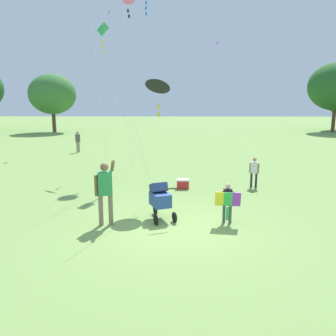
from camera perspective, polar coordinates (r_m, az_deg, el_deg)
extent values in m
plane|color=#75994C|center=(9.01, 1.05, -9.71)|extent=(120.00, 120.00, 0.00)
cylinder|color=brown|center=(36.85, -18.21, 7.09)|extent=(0.36, 0.36, 1.90)
ellipsoid|color=#387033|center=(36.79, -18.48, 11.44)|extent=(4.63, 4.17, 3.94)
cylinder|color=brown|center=(38.90, 25.54, 7.03)|extent=(0.36, 0.36, 2.28)
cylinder|color=#4C4C51|center=(9.38, 10.19, -7.33)|extent=(0.08, 0.08, 0.53)
cylinder|color=#4C4C51|center=(9.37, 9.17, -7.31)|extent=(0.08, 0.08, 0.53)
cube|color=black|center=(9.24, 9.77, -4.62)|extent=(0.24, 0.17, 0.39)
cylinder|color=tan|center=(9.25, 10.66, -4.80)|extent=(0.06, 0.06, 0.35)
cylinder|color=tan|center=(9.24, 8.88, -4.76)|extent=(0.06, 0.06, 0.35)
sphere|color=tan|center=(9.17, 9.83, -2.94)|extent=(0.14, 0.14, 0.14)
cube|color=purple|center=(9.08, 11.19, -5.10)|extent=(0.23, 0.17, 0.40)
cube|color=green|center=(9.07, 9.80, -5.07)|extent=(0.23, 0.17, 0.40)
cube|color=yellow|center=(9.07, 8.42, -5.04)|extent=(0.23, 0.17, 0.40)
cube|color=green|center=(9.17, 9.73, -7.42)|extent=(0.08, 0.02, 0.36)
cylinder|color=#7F705B|center=(9.18, -10.98, -6.85)|extent=(0.12, 0.12, 0.81)
cylinder|color=#7F705B|center=(9.20, -9.40, -6.76)|extent=(0.12, 0.12, 0.81)
cube|color=#2D8C4C|center=(9.00, -10.34, -2.51)|extent=(0.40, 0.31, 0.61)
cylinder|color=brown|center=(8.99, -11.73, -2.85)|extent=(0.09, 0.09, 0.54)
cylinder|color=brown|center=(9.06, -9.10, 0.31)|extent=(0.22, 0.50, 0.38)
sphere|color=brown|center=(8.91, -10.43, 0.17)|extent=(0.21, 0.21, 0.21)
cylinder|color=black|center=(9.92, -2.12, -6.87)|extent=(0.15, 0.27, 0.28)
cylinder|color=black|center=(9.13, -2.01, -8.50)|extent=(0.15, 0.27, 0.28)
cylinder|color=black|center=(9.30, 1.05, -8.11)|extent=(0.15, 0.27, 0.28)
cube|color=#2D4C93|center=(9.42, -1.29, -5.18)|extent=(0.65, 0.76, 0.36)
cube|color=navy|center=(9.46, -1.57, -3.23)|extent=(0.55, 0.54, 0.35)
cylinder|color=black|center=(8.90, -0.29, -3.48)|extent=(0.46, 0.22, 0.04)
cone|color=black|center=(11.04, -1.70, 13.34)|extent=(0.99, 0.93, 0.46)
cube|color=yellow|center=(11.04, -1.58, 9.94)|extent=(0.09, 0.07, 0.14)
cube|color=yellow|center=(11.02, -1.54, 8.80)|extent=(0.09, 0.07, 0.14)
cylinder|color=silver|center=(10.03, -4.80, 2.50)|extent=(0.99, 2.32, 3.42)
cube|color=blue|center=(15.89, -3.60, 25.51)|extent=(0.08, 0.06, 0.14)
cube|color=blue|center=(15.82, -3.64, 24.76)|extent=(0.08, 0.06, 0.14)
cube|color=blue|center=(15.79, -3.61, 23.96)|extent=(0.09, 0.07, 0.14)
cylinder|color=silver|center=(13.72, -7.57, 13.45)|extent=(1.68, 3.66, 7.57)
cube|color=green|center=(16.57, -10.66, 21.54)|extent=(0.64, 0.46, 0.68)
cube|color=yellow|center=(16.47, -10.55, 19.81)|extent=(0.08, 0.02, 0.14)
cube|color=yellow|center=(16.43, -10.75, 19.04)|extent=(0.09, 0.06, 0.14)
cube|color=yellow|center=(16.45, -10.62, 18.27)|extent=(0.08, 0.04, 0.14)
cylinder|color=silver|center=(14.66, -10.99, 10.34)|extent=(0.29, 3.29, 6.11)
cube|color=black|center=(16.69, -6.59, 24.29)|extent=(0.08, 0.04, 0.14)
cube|color=black|center=(16.64, -6.42, 23.55)|extent=(0.08, 0.05, 0.14)
cylinder|color=silver|center=(15.25, -6.66, 12.95)|extent=(0.07, 2.09, 7.41)
cube|color=purple|center=(32.94, -9.73, 23.85)|extent=(0.16, 0.40, 0.39)
cube|color=purple|center=(38.92, 8.06, 19.65)|extent=(0.37, 0.38, 0.36)
cylinder|color=#7F705B|center=(22.27, -14.42, 3.35)|extent=(0.09, 0.09, 0.64)
cylinder|color=#7F705B|center=(22.11, -14.70, 3.28)|extent=(0.09, 0.09, 0.64)
cube|color=#4C4C56|center=(22.12, -14.63, 4.76)|extent=(0.25, 0.32, 0.48)
cylinder|color=#A37556|center=(22.28, -14.39, 4.73)|extent=(0.07, 0.07, 0.43)
cylinder|color=#A37556|center=(21.98, -14.87, 4.62)|extent=(0.07, 0.07, 0.43)
sphere|color=#A37556|center=(22.09, -14.67, 5.64)|extent=(0.17, 0.17, 0.17)
cylinder|color=#232328|center=(13.26, 13.53, -1.94)|extent=(0.08, 0.08, 0.55)
cylinder|color=#232328|center=(13.24, 14.27, -1.99)|extent=(0.08, 0.08, 0.55)
cube|color=silver|center=(13.15, 14.00, 0.10)|extent=(0.28, 0.22, 0.42)
cylinder|color=#A37556|center=(13.17, 13.34, 0.02)|extent=(0.06, 0.06, 0.37)
cylinder|color=#A37556|center=(13.14, 14.65, -0.07)|extent=(0.06, 0.06, 0.37)
sphere|color=#A37556|center=(13.10, 14.06, 1.36)|extent=(0.14, 0.14, 0.14)
cube|color=red|center=(12.77, 2.45, -2.71)|extent=(0.44, 0.32, 0.30)
cube|color=white|center=(12.73, 2.45, -1.95)|extent=(0.45, 0.33, 0.05)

